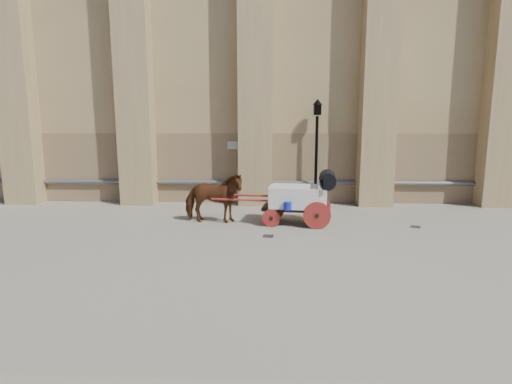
{
  "coord_description": "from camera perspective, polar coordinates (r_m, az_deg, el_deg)",
  "views": [
    {
      "loc": [
        -0.41,
        -13.15,
        3.37
      ],
      "look_at": [
        -0.87,
        0.3,
        1.09
      ],
      "focal_mm": 28.0,
      "sensor_mm": 36.0,
      "label": 1
    }
  ],
  "objects": [
    {
      "name": "drain_grate_far",
      "position": [
        14.38,
        21.82,
        -4.62
      ],
      "size": [
        0.42,
        0.42,
        0.01
      ],
      "primitive_type": "cube",
      "rotation": [
        0.0,
        0.0,
        -0.42
      ],
      "color": "black",
      "rests_on": "ground"
    },
    {
      "name": "ground",
      "position": [
        13.58,
        3.62,
        -4.78
      ],
      "size": [
        90.0,
        90.0,
        0.0
      ],
      "primitive_type": "plane",
      "color": "#6E675B",
      "rests_on": "ground"
    },
    {
      "name": "street_lamp",
      "position": [
        16.81,
        8.62,
        6.04
      ],
      "size": [
        0.41,
        0.41,
        4.41
      ],
      "color": "black",
      "rests_on": "ground"
    },
    {
      "name": "drain_grate_near",
      "position": [
        12.27,
        1.77,
        -6.31
      ],
      "size": [
        0.36,
        0.36,
        0.01
      ],
      "primitive_type": "cube",
      "rotation": [
        0.0,
        0.0,
        -0.14
      ],
      "color": "black",
      "rests_on": "ground"
    },
    {
      "name": "horse",
      "position": [
        13.82,
        -6.1,
        -0.86
      ],
      "size": [
        2.1,
        1.02,
        1.75
      ],
      "primitive_type": "imported",
      "rotation": [
        0.0,
        0.0,
        1.54
      ],
      "color": "#5C2B16",
      "rests_on": "ground"
    },
    {
      "name": "cathedral",
      "position": [
        21.84,
        9.23,
        24.44
      ],
      "size": [
        44.8,
        9.2,
        19.2
      ],
      "color": "tan",
      "rests_on": "ground"
    },
    {
      "name": "carriage",
      "position": [
        13.66,
        6.68,
        -0.49
      ],
      "size": [
        4.31,
        1.69,
        1.84
      ],
      "rotation": [
        0.0,
        0.0,
        -0.14
      ],
      "color": "black",
      "rests_on": "ground"
    }
  ]
}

